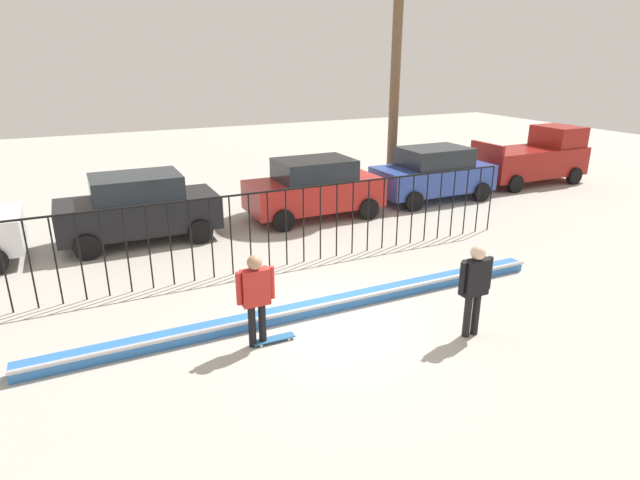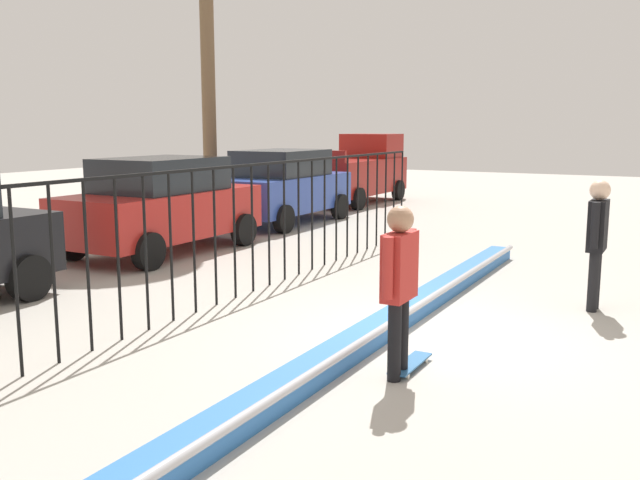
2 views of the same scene
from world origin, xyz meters
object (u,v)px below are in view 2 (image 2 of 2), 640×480
object	(u,v)px
skateboarder	(399,276)
camera_operator	(597,233)
parked_car_blue	(282,186)
parked_car_red	(162,204)
pickup_truck	(356,171)
skateboard	(410,364)

from	to	relation	value
skateboarder	camera_operator	size ratio (longest dim) A/B	0.97
skateboarder	parked_car_blue	xyz separation A→B (m)	(9.08, 6.95, -0.08)
camera_operator	parked_car_red	distance (m)	8.21
skateboarder	parked_car_red	xyz separation A→B (m)	(4.30, 6.81, -0.08)
skateboarder	parked_car_blue	size ratio (longest dim) A/B	0.41
camera_operator	parked_car_red	size ratio (longest dim) A/B	0.42
skateboarder	parked_car_blue	world-z (taller)	parked_car_blue
parked_car_red	pickup_truck	size ratio (longest dim) A/B	0.91
skateboard	camera_operator	world-z (taller)	camera_operator
skateboard	pickup_truck	size ratio (longest dim) A/B	0.17
skateboard	parked_car_blue	distance (m)	11.26
pickup_truck	camera_operator	bearing A→B (deg)	-144.67
skateboarder	pickup_truck	bearing A→B (deg)	22.42
parked_car_red	pickup_truck	xyz separation A→B (m)	(10.11, 0.56, 0.06)
parked_car_red	camera_operator	bearing A→B (deg)	-96.89
skateboarder	pickup_truck	xyz separation A→B (m)	(14.41, 7.37, -0.02)
skateboard	parked_car_blue	bearing A→B (deg)	21.73
skateboard	camera_operator	distance (m)	3.83
pickup_truck	parked_car_red	bearing A→B (deg)	179.17
parked_car_red	parked_car_blue	world-z (taller)	same
pickup_truck	skateboard	bearing A→B (deg)	-156.35
pickup_truck	skateboarder	bearing A→B (deg)	-156.91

